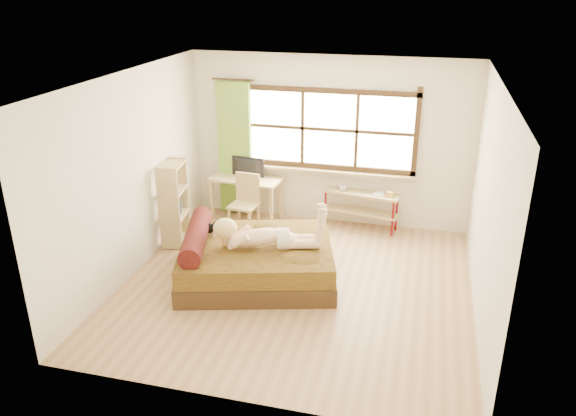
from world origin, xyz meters
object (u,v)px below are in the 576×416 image
(desk, at_px, (246,183))
(pipe_shelf, at_px, (362,202))
(bed, at_px, (253,259))
(bookshelf, at_px, (174,203))
(kitten, at_px, (208,227))
(chair, at_px, (246,199))
(woman, at_px, (266,226))

(desk, xyz_separation_m, pipe_shelf, (1.90, 0.12, -0.18))
(bed, relative_size, desk, 1.96)
(desk, distance_m, pipe_shelf, 1.91)
(bookshelf, bearing_deg, bed, -36.38)
(kitten, height_order, pipe_shelf, kitten)
(kitten, xyz_separation_m, pipe_shelf, (1.87, 1.88, -0.18))
(chair, bearing_deg, pipe_shelf, 21.46)
(bed, distance_m, chair, 1.64)
(bed, height_order, chair, chair)
(desk, distance_m, bookshelf, 1.36)
(pipe_shelf, distance_m, bookshelf, 2.94)
(woman, height_order, chair, woman)
(bed, relative_size, chair, 2.61)
(kitten, xyz_separation_m, bookshelf, (-0.79, 0.64, 0.02))
(desk, bearing_deg, pipe_shelf, 9.85)
(kitten, bearing_deg, bookshelf, 125.59)
(desk, bearing_deg, bed, -63.20)
(kitten, relative_size, bookshelf, 0.24)
(bed, xyz_separation_m, kitten, (-0.67, 0.11, 0.35))
(kitten, xyz_separation_m, chair, (0.08, 1.39, -0.12))
(bed, height_order, desk, bed)
(kitten, relative_size, pipe_shelf, 0.24)
(bed, xyz_separation_m, bookshelf, (-1.47, 0.76, 0.37))
(pipe_shelf, bearing_deg, woman, -106.48)
(bed, bearing_deg, kitten, 154.95)
(bookshelf, bearing_deg, chair, 31.58)
(desk, height_order, pipe_shelf, desk)
(kitten, distance_m, chair, 1.40)
(desk, xyz_separation_m, bookshelf, (-0.77, -1.12, 0.02))
(bed, height_order, pipe_shelf, bed)
(desk, bearing_deg, chair, -67.15)
(bed, xyz_separation_m, woman, (0.20, -0.04, 0.53))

